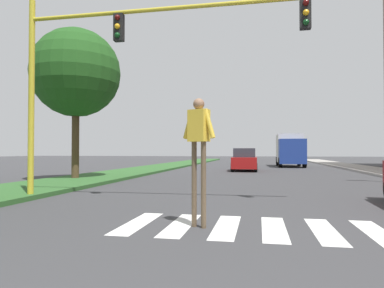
{
  "coord_description": "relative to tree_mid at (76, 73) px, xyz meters",
  "views": [
    {
      "loc": [
        0.17,
        0.36,
        1.46
      ],
      "look_at": [
        -3.27,
        18.1,
        1.84
      ],
      "focal_mm": 32.22,
      "sensor_mm": 36.0,
      "label": 1
    }
  ],
  "objects": [
    {
      "name": "tree_mid",
      "position": [
        0.0,
        0.0,
        0.0
      ],
      "size": [
        4.38,
        4.38,
        7.41
      ],
      "color": "#4C3823",
      "rests_on": "median_strip"
    },
    {
      "name": "truck_box_delivery",
      "position": [
        11.85,
        18.45,
        -3.72
      ],
      "size": [
        2.4,
        6.2,
        3.1
      ],
      "color": "navy",
      "rests_on": "ground_plane"
    },
    {
      "name": "traffic_light_gantry",
      "position": [
        4.9,
        -6.17,
        -0.96
      ],
      "size": [
        9.65,
        0.3,
        6.0
      ],
      "color": "gold",
      "rests_on": "median_strip"
    },
    {
      "name": "sedan_midblock",
      "position": [
        7.87,
        10.35,
        -4.57
      ],
      "size": [
        1.91,
        4.14,
        1.68
      ],
      "color": "maroon",
      "rests_on": "ground_plane"
    },
    {
      "name": "pedestrian_performer",
      "position": [
        7.78,
        -9.07,
        -3.69
      ],
      "size": [
        0.71,
        0.4,
        2.49
      ],
      "color": "brown",
      "rests_on": "ground_plane"
    },
    {
      "name": "ground_plane",
      "position": [
        8.75,
        14.02,
        -5.35
      ],
      "size": [
        140.0,
        140.0,
        0.0
      ],
      "primitive_type": "plane",
      "color": "#38383A"
    },
    {
      "name": "crosswalk",
      "position": [
        8.75,
        -8.92,
        -5.35
      ],
      "size": [
        4.95,
        2.2,
        0.01
      ],
      "color": "silver",
      "rests_on": "ground_plane"
    },
    {
      "name": "sidewalk_right",
      "position": [
        17.14,
        12.02,
        -5.28
      ],
      "size": [
        3.0,
        64.0,
        0.15
      ],
      "primitive_type": "cube",
      "color": "#9E9991",
      "rests_on": "ground_plane"
    },
    {
      "name": "median_strip",
      "position": [
        0.49,
        12.02,
        -5.28
      ],
      "size": [
        3.66,
        64.0,
        0.15
      ],
      "primitive_type": "cube",
      "color": "#2D5B28",
      "rests_on": "ground_plane"
    }
  ]
}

